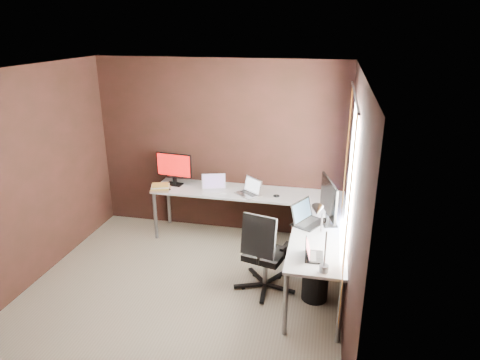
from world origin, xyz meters
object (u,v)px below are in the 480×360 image
Objects in this scene: monitor_right at (329,200)px; drawer_pedestal at (314,238)px; monitor_left at (174,167)px; book_stack at (160,187)px; laptop_white at (214,187)px; desk_lamp at (320,229)px; wastebasket at (315,285)px; laptop_black_small at (312,254)px; laptop_black_big at (306,218)px; laptop_silver at (250,191)px; office_chair at (264,267)px.

drawer_pedestal is at bearing 3.89° from monitor_right.
monitor_left is 1.80× the size of book_stack.
drawer_pedestal is at bearing -28.16° from laptop_white.
drawer_pedestal is at bearing -4.76° from monitor_left.
drawer_pedestal is at bearing 82.80° from desk_lamp.
laptop_white is 1.15× the size of wastebasket.
laptop_black_small is at bearing -97.41° from wastebasket.
book_stack is (-2.16, 0.15, 0.47)m from drawer_pedestal.
monitor_right is at bearing -54.18° from laptop_black_big.
laptop_white reaches higher than laptop_silver.
monitor_right is 0.98m from wastebasket.
monitor_left is at bearing 153.04° from laptop_white.
laptop_black_big is 0.79m from laptop_black_small.
laptop_silver is at bearing 41.16° from monitor_right.
laptop_black_big is at bearing 5.45° from laptop_black_small.
laptop_black_big is (0.82, -0.73, 0.01)m from laptop_silver.
wastebasket is at bearing -85.53° from drawer_pedestal.
monitor_left is at bearing 155.84° from office_chair.
monitor_left is at bearing 65.21° from book_stack.
book_stack is 0.46× the size of desk_lamp.
desk_lamp reaches higher than monitor_right.
monitor_left reaches higher than laptop_black_small.
monitor_right reaches higher than drawer_pedestal.
laptop_white is at bearing 88.37° from laptop_black_big.
desk_lamp reaches higher than office_chair.
laptop_silver reaches higher than drawer_pedestal.
laptop_black_big is at bearing 54.17° from office_chair.
wastebasket is at bearing 8.10° from office_chair.
monitor_right is 1.30m from laptop_silver.
monitor_right is at bearing -41.52° from laptop_white.
wastebasket is at bearing 80.90° from desk_lamp.
wastebasket is at bearing -25.13° from book_stack.
laptop_white is (-1.58, 0.73, -0.25)m from monitor_right.
book_stack is (-2.07, 0.62, -0.02)m from laptop_black_big.
laptop_black_small is (-0.13, -0.82, -0.26)m from monitor_right.
desk_lamp is (0.99, -1.69, 0.36)m from laptop_silver.
book_stack is at bearing 154.87° from wastebasket.
monitor_right is (2.20, -0.85, 0.04)m from monitor_left.
book_stack is 2.53m from wastebasket.
desk_lamp reaches higher than laptop_white.
laptop_silver is (-0.91, 0.26, 0.48)m from drawer_pedestal.
laptop_white is at bearing 168.43° from drawer_pedestal.
monitor_right is 1.35× the size of laptop_black_big.
monitor_right reaches higher than laptop_black_small.
office_chair is (1.52, -1.23, -0.70)m from monitor_left.
laptop_black_small reaches higher than book_stack.
monitor_right is 0.35m from laptop_black_big.
desk_lamp is at bearing -88.57° from wastebasket.
laptop_silver is 0.40× the size of office_chair.
drawer_pedestal is 1.53m from laptop_white.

